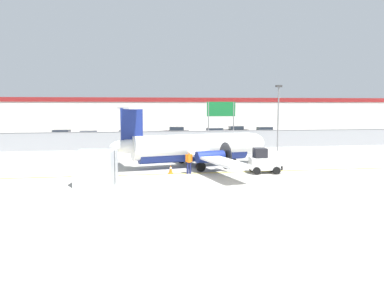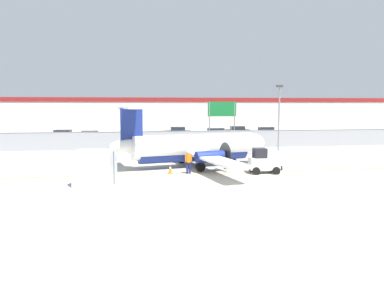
% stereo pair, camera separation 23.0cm
% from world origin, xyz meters
% --- Properties ---
extents(ground_plane, '(140.00, 140.00, 0.01)m').
position_xyz_m(ground_plane, '(0.00, 2.00, 0.00)').
color(ground_plane, '#ADA89E').
extents(perimeter_fence, '(98.00, 0.10, 2.10)m').
position_xyz_m(perimeter_fence, '(0.00, 18.00, 1.12)').
color(perimeter_fence, gray).
rests_on(perimeter_fence, ground).
extents(parking_lot_strip, '(98.00, 17.00, 0.12)m').
position_xyz_m(parking_lot_strip, '(0.00, 29.50, 0.06)').
color(parking_lot_strip, '#38383A').
rests_on(parking_lot_strip, ground).
extents(background_building, '(91.00, 8.10, 6.50)m').
position_xyz_m(background_building, '(0.00, 47.99, 3.26)').
color(background_building, beige).
rests_on(background_building, ground).
extents(commuter_airplane, '(13.35, 15.97, 4.92)m').
position_xyz_m(commuter_airplane, '(-0.31, 4.88, 1.60)').
color(commuter_airplane, white).
rests_on(commuter_airplane, ground).
extents(baggage_tug, '(2.39, 1.50, 1.88)m').
position_xyz_m(baggage_tug, '(4.19, 1.28, 0.86)').
color(baggage_tug, silver).
rests_on(baggage_tug, ground).
extents(ground_crew_worker, '(0.55, 0.40, 1.70)m').
position_xyz_m(ground_crew_worker, '(-1.37, 1.91, 0.95)').
color(ground_crew_worker, '#191E4C').
rests_on(ground_crew_worker, ground).
extents(cargo_container, '(2.70, 2.38, 2.20)m').
position_xyz_m(cargo_container, '(-7.78, -1.10, 1.10)').
color(cargo_container, '#B7BCC1').
rests_on(cargo_container, ground).
extents(traffic_cone_near_left, '(0.36, 0.36, 0.64)m').
position_xyz_m(traffic_cone_near_left, '(-2.70, 2.17, 0.31)').
color(traffic_cone_near_left, orange).
rests_on(traffic_cone_near_left, ground).
extents(traffic_cone_near_right, '(0.36, 0.36, 0.64)m').
position_xyz_m(traffic_cone_near_right, '(6.11, 2.96, 0.31)').
color(traffic_cone_near_right, orange).
rests_on(traffic_cone_near_right, ground).
extents(parked_car_0, '(4.31, 2.23, 1.58)m').
position_xyz_m(parked_car_0, '(-15.21, 28.53, 0.89)').
color(parked_car_0, black).
rests_on(parked_car_0, parking_lot_strip).
extents(parked_car_1, '(4.38, 2.42, 1.58)m').
position_xyz_m(parked_car_1, '(-11.52, 25.86, 0.89)').
color(parked_car_1, slate).
rests_on(parked_car_1, parking_lot_strip).
extents(parked_car_2, '(4.32, 2.25, 1.58)m').
position_xyz_m(parked_car_2, '(-6.39, 26.27, 0.89)').
color(parked_car_2, slate).
rests_on(parked_car_2, parking_lot_strip).
extents(parked_car_3, '(4.37, 2.38, 1.58)m').
position_xyz_m(parked_car_3, '(-2.30, 24.26, 0.89)').
color(parked_car_3, silver).
rests_on(parked_car_3, parking_lot_strip).
extents(parked_car_4, '(4.25, 2.11, 1.58)m').
position_xyz_m(parked_car_4, '(1.10, 33.37, 0.89)').
color(parked_car_4, black).
rests_on(parked_car_4, parking_lot_strip).
extents(parked_car_5, '(4.38, 2.40, 1.58)m').
position_xyz_m(parked_car_5, '(6.37, 29.30, 0.89)').
color(parked_car_5, silver).
rests_on(parked_car_5, parking_lot_strip).
extents(parked_car_6, '(4.23, 2.07, 1.58)m').
position_xyz_m(parked_car_6, '(10.97, 33.99, 0.89)').
color(parked_car_6, black).
rests_on(parked_car_6, parking_lot_strip).
extents(parked_car_7, '(4.23, 2.07, 1.58)m').
position_xyz_m(parked_car_7, '(14.75, 30.97, 0.89)').
color(parked_car_7, '#19662D').
rests_on(parked_car_7, parking_lot_strip).
extents(apron_light_pole, '(0.70, 0.30, 7.27)m').
position_xyz_m(apron_light_pole, '(10.44, 14.37, 4.30)').
color(apron_light_pole, slate).
rests_on(apron_light_pole, ground).
extents(highway_sign, '(3.60, 0.14, 5.50)m').
position_xyz_m(highway_sign, '(5.36, 20.36, 4.14)').
color(highway_sign, slate).
rests_on(highway_sign, ground).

